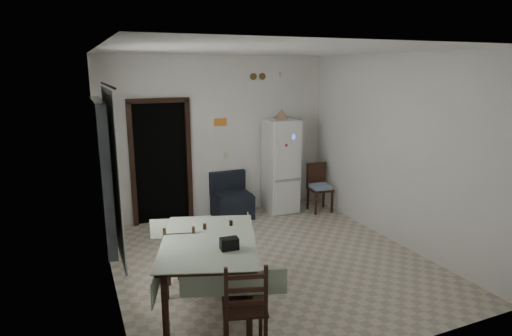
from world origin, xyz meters
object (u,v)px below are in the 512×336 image
object	(u,v)px
dining_table	(210,274)
corner_chair	(320,188)
dining_chair_far_left	(181,257)
dining_chair_near_head	(244,305)
navy_seat	(232,196)
dining_chair_far_right	(215,251)
fridge	(281,166)

from	to	relation	value
dining_table	corner_chair	bearing A→B (deg)	58.26
corner_chair	dining_table	world-z (taller)	corner_chair
dining_chair_far_left	dining_chair_near_head	bearing A→B (deg)	117.59
corner_chair	dining_chair_far_left	size ratio (longest dim) A/B	1.02
navy_seat	dining_chair_far_right	distance (m)	2.48
corner_chair	dining_chair_near_head	distance (m)	4.34
corner_chair	dining_chair_far_right	world-z (taller)	corner_chair
dining_chair_near_head	fridge	bearing A→B (deg)	-104.63
fridge	dining_chair_near_head	distance (m)	4.25
dining_chair_far_left	dining_chair_far_right	world-z (taller)	dining_chair_far_left
corner_chair	dining_chair_far_left	bearing A→B (deg)	-144.33
dining_chair_far_right	dining_table	bearing A→B (deg)	67.94
dining_chair_near_head	dining_table	bearing A→B (deg)	-69.07
fridge	dining_table	world-z (taller)	fridge
dining_chair_near_head	dining_chair_far_left	bearing A→B (deg)	-61.62
navy_seat	corner_chair	size ratio (longest dim) A/B	0.89
navy_seat	dining_chair_near_head	world-z (taller)	dining_chair_near_head
dining_table	dining_chair_far_left	world-z (taller)	dining_chair_far_left
fridge	dining_chair_far_left	distance (m)	3.38
dining_table	navy_seat	bearing A→B (deg)	84.04
corner_chair	dining_chair_far_right	size ratio (longest dim) A/B	1.03
navy_seat	dining_chair_near_head	bearing A→B (deg)	-107.75
dining_chair_far_right	dining_chair_near_head	world-z (taller)	dining_chair_near_head
navy_seat	fridge	bearing A→B (deg)	0.79
corner_chair	dining_table	xyz separation A→B (m)	(-2.93, -2.38, -0.05)
fridge	navy_seat	bearing A→B (deg)	-178.34
dining_chair_far_right	dining_chair_near_head	size ratio (longest dim) A/B	0.91
navy_seat	dining_chair_near_head	distance (m)	3.82
navy_seat	dining_table	world-z (taller)	dining_table
corner_chair	dining_chair_near_head	xyz separation A→B (m)	(-2.86, -3.27, 0.03)
navy_seat	dining_chair_near_head	size ratio (longest dim) A/B	0.84
corner_chair	dining_table	bearing A→B (deg)	-136.55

